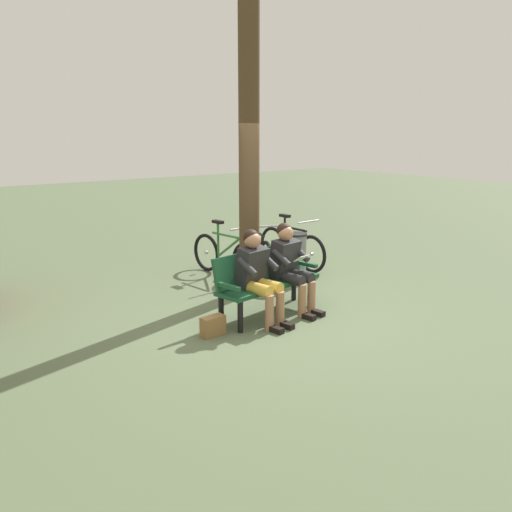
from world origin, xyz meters
The scene contains 10 objects.
ground_plane centered at (0.00, 0.00, 0.00)m, with size 40.00×40.00×0.00m, color #566647.
bench centered at (-0.01, -0.25, 0.51)m, with size 1.66×0.76×0.87m.
person_reading centered at (-0.35, -0.14, 0.66)m, with size 0.54×0.81×1.20m.
person_companion centered at (0.28, -0.03, 0.66)m, with size 0.54×0.81×1.20m.
handbag centered at (0.97, 0.01, 0.12)m, with size 0.30×0.14×0.24m, color olive.
tree_trunk centered at (-0.45, -1.20, 2.06)m, with size 0.30×0.30×4.12m, color #4C3823.
litter_bin centered at (-1.29, -1.11, 0.41)m, with size 0.34×0.34×0.82m.
bicycle_silver centered at (-1.91, -1.95, 0.36)m, with size 0.48×1.68×0.94m.
bicycle_green centered at (-1.20, -2.00, 0.36)m, with size 0.69×1.60×0.94m.
bicycle_blue centered at (-0.61, -2.11, 0.36)m, with size 0.48×1.67×0.94m.
Camera 1 is at (4.17, 5.20, 2.42)m, focal length 37.74 mm.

